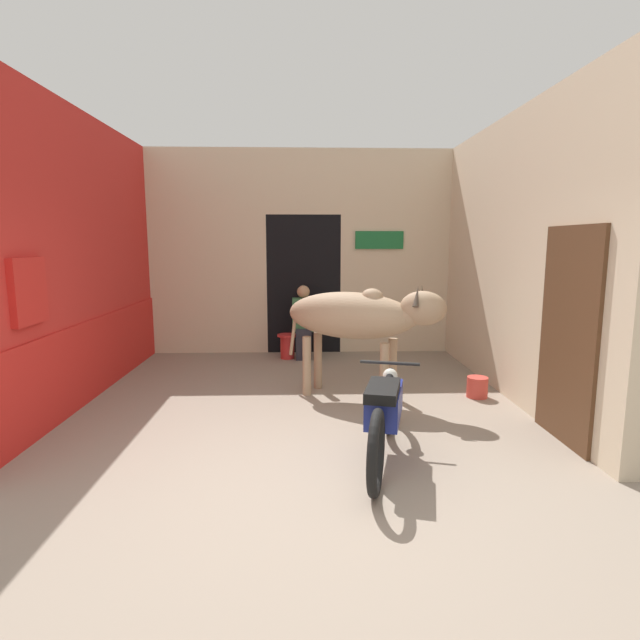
# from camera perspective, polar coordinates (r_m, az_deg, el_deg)

# --- Properties ---
(ground_plane) EXTENTS (30.00, 30.00, 0.00)m
(ground_plane) POSITION_cam_1_polar(r_m,az_deg,el_deg) (4.20, -2.46, -18.62)
(ground_plane) COLOR gray
(wall_left_shopfront) EXTENTS (0.25, 5.00, 3.52)m
(wall_left_shopfront) POSITION_cam_1_polar(r_m,az_deg,el_deg) (6.80, -25.87, 5.98)
(wall_left_shopfront) COLOR red
(wall_left_shopfront) RESTS_ON ground_plane
(wall_back_with_doorway) EXTENTS (5.22, 0.93, 3.52)m
(wall_back_with_doorway) POSITION_cam_1_polar(r_m,az_deg,el_deg) (9.01, -2.10, 6.29)
(wall_back_with_doorway) COLOR beige
(wall_back_with_doorway) RESTS_ON ground_plane
(wall_right_with_door) EXTENTS (0.22, 5.00, 3.52)m
(wall_right_with_door) POSITION_cam_1_polar(r_m,az_deg,el_deg) (6.73, 21.41, 6.54)
(wall_right_with_door) COLOR beige
(wall_right_with_door) RESTS_ON ground_plane
(cow) EXTENTS (2.02, 1.33, 1.46)m
(cow) POSITION_cam_1_polar(r_m,az_deg,el_deg) (6.17, 4.46, 0.36)
(cow) COLOR tan
(cow) RESTS_ON ground_plane
(motorcycle_near) EXTENTS (0.70, 1.93, 0.79)m
(motorcycle_near) POSITION_cam_1_polar(r_m,az_deg,el_deg) (4.55, 7.36, -10.34)
(motorcycle_near) COLOR black
(motorcycle_near) RESTS_ON ground_plane
(shopkeeper_seated) EXTENTS (0.37, 0.34, 1.23)m
(shopkeeper_seated) POSITION_cam_1_polar(r_m,az_deg,el_deg) (8.36, -1.90, -0.03)
(shopkeeper_seated) COLOR #282833
(shopkeeper_seated) RESTS_ON ground_plane
(plastic_stool) EXTENTS (0.34, 0.34, 0.41)m
(plastic_stool) POSITION_cam_1_polar(r_m,az_deg,el_deg) (8.43, -3.75, -2.93)
(plastic_stool) COLOR red
(plastic_stool) RESTS_ON ground_plane
(bucket) EXTENTS (0.26, 0.26, 0.26)m
(bucket) POSITION_cam_1_polar(r_m,az_deg,el_deg) (6.66, 17.53, -7.32)
(bucket) COLOR #C63D33
(bucket) RESTS_ON ground_plane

